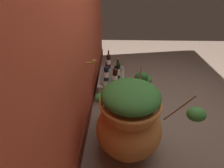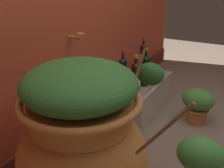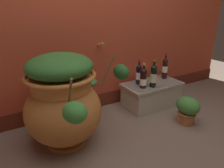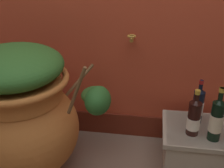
{
  "view_description": "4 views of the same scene",
  "coord_description": "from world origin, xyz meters",
  "px_view_note": "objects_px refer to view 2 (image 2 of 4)",
  "views": [
    {
      "loc": [
        -1.86,
        0.73,
        1.64
      ],
      "look_at": [
        0.13,
        0.79,
        0.44
      ],
      "focal_mm": 28.13,
      "sensor_mm": 36.0,
      "label": 1
    },
    {
      "loc": [
        -1.52,
        -0.09,
        1.23
      ],
      "look_at": [
        -0.05,
        0.71,
        0.53
      ],
      "focal_mm": 45.03,
      "sensor_mm": 36.0,
      "label": 2
    },
    {
      "loc": [
        -0.99,
        -0.99,
        1.18
      ],
      "look_at": [
        0.01,
        0.73,
        0.43
      ],
      "focal_mm": 32.76,
      "sensor_mm": 36.0,
      "label": 3
    },
    {
      "loc": [
        0.19,
        -0.74,
        1.33
      ],
      "look_at": [
        -0.04,
        0.74,
        0.6
      ],
      "focal_mm": 46.4,
      "sensor_mm": 36.0,
      "label": 4
    }
  ],
  "objects_px": {
    "wine_bottle_middle": "(123,71)",
    "potted_shrub": "(198,104)",
    "wine_bottle_back": "(135,76)",
    "wine_bottle_left": "(145,70)",
    "wine_bottle_right": "(143,57)",
    "terracotta_urn": "(83,141)"
  },
  "relations": [
    {
      "from": "wine_bottle_middle",
      "to": "potted_shrub",
      "type": "height_order",
      "value": "wine_bottle_middle"
    },
    {
      "from": "wine_bottle_middle",
      "to": "wine_bottle_back",
      "type": "distance_m",
      "value": 0.14
    },
    {
      "from": "wine_bottle_left",
      "to": "wine_bottle_back",
      "type": "distance_m",
      "value": 0.13
    },
    {
      "from": "wine_bottle_right",
      "to": "wine_bottle_back",
      "type": "height_order",
      "value": "wine_bottle_right"
    },
    {
      "from": "wine_bottle_right",
      "to": "potted_shrub",
      "type": "bearing_deg",
      "value": -110.18
    },
    {
      "from": "wine_bottle_middle",
      "to": "wine_bottle_right",
      "type": "xyz_separation_m",
      "value": [
        0.41,
        -0.01,
        0.02
      ]
    },
    {
      "from": "wine_bottle_left",
      "to": "wine_bottle_back",
      "type": "height_order",
      "value": "wine_bottle_left"
    },
    {
      "from": "terracotta_urn",
      "to": "wine_bottle_middle",
      "type": "distance_m",
      "value": 1.07
    },
    {
      "from": "wine_bottle_left",
      "to": "wine_bottle_right",
      "type": "relative_size",
      "value": 1.03
    },
    {
      "from": "terracotta_urn",
      "to": "potted_shrub",
      "type": "xyz_separation_m",
      "value": [
        1.23,
        -0.32,
        -0.26
      ]
    },
    {
      "from": "wine_bottle_left",
      "to": "wine_bottle_back",
      "type": "xyz_separation_m",
      "value": [
        -0.12,
        0.04,
        -0.02
      ]
    },
    {
      "from": "wine_bottle_left",
      "to": "wine_bottle_middle",
      "type": "distance_m",
      "value": 0.19
    },
    {
      "from": "terracotta_urn",
      "to": "wine_bottle_middle",
      "type": "bearing_deg",
      "value": 15.81
    },
    {
      "from": "wine_bottle_left",
      "to": "wine_bottle_middle",
      "type": "xyz_separation_m",
      "value": [
        -0.08,
        0.17,
        -0.01
      ]
    },
    {
      "from": "wine_bottle_left",
      "to": "potted_shrub",
      "type": "bearing_deg",
      "value": -75.72
    },
    {
      "from": "wine_bottle_left",
      "to": "wine_bottle_middle",
      "type": "bearing_deg",
      "value": 115.45
    },
    {
      "from": "wine_bottle_right",
      "to": "wine_bottle_back",
      "type": "distance_m",
      "value": 0.47
    },
    {
      "from": "wine_bottle_middle",
      "to": "wine_bottle_right",
      "type": "distance_m",
      "value": 0.41
    },
    {
      "from": "wine_bottle_middle",
      "to": "wine_bottle_back",
      "type": "height_order",
      "value": "wine_bottle_middle"
    },
    {
      "from": "wine_bottle_right",
      "to": "potted_shrub",
      "type": "height_order",
      "value": "wine_bottle_right"
    },
    {
      "from": "wine_bottle_back",
      "to": "potted_shrub",
      "type": "distance_m",
      "value": 0.58
    },
    {
      "from": "wine_bottle_right",
      "to": "potted_shrub",
      "type": "xyz_separation_m",
      "value": [
        -0.22,
        -0.6,
        -0.27
      ]
    }
  ]
}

